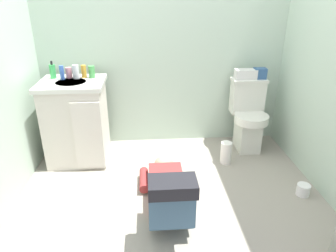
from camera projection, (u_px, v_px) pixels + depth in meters
The scene contains 16 objects.
ground_plane at pixel (171, 197), 2.64m from camera, with size 3.06×3.14×0.04m, color gray.
wall_back at pixel (163, 32), 3.15m from camera, with size 2.72×0.08×2.40m, color #B2C9B5.
toilet at pixel (248, 116), 3.29m from camera, with size 0.36×0.46×0.75m.
vanity_cabinet at pixel (77, 121), 3.04m from camera, with size 0.60×0.53×0.82m.
faucet at pixel (74, 72), 2.98m from camera, with size 0.02×0.02×0.10m, color silver.
person_plumber at pixel (168, 191), 2.40m from camera, with size 0.39×1.06×0.52m.
tissue_box at pixel (246, 74), 3.19m from camera, with size 0.22×0.11×0.10m, color silver.
toiletry_bag at pixel (260, 73), 3.20m from camera, with size 0.12×0.09×0.11m, color #33598C.
soap_dispenser at pixel (53, 71), 2.95m from camera, with size 0.06×0.06×0.17m.
bottle_blue at pixel (62, 73), 2.91m from camera, with size 0.04×0.04×0.13m, color #3860B8.
bottle_pink at pixel (69, 73), 2.96m from camera, with size 0.06×0.06×0.10m, color pink.
bottle_clear at pixel (76, 72), 2.94m from camera, with size 0.06×0.06×0.13m, color silver.
bottle_amber at pixel (84, 71), 2.97m from camera, with size 0.05×0.05×0.12m, color gold.
bottle_green at pixel (92, 72), 2.96m from camera, with size 0.06×0.06×0.11m, color #46984D.
paper_towel_roll at pixel (226, 153), 3.08m from camera, with size 0.11×0.11×0.22m, color white.
toilet_paper_roll at pixel (303, 190), 2.62m from camera, with size 0.11×0.11×0.10m, color white.
Camera 1 is at (-0.19, -2.15, 1.62)m, focal length 33.08 mm.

